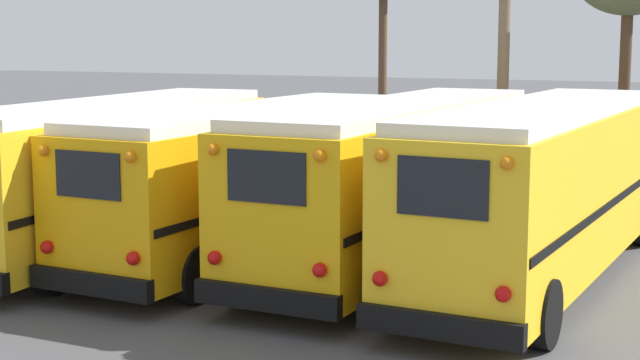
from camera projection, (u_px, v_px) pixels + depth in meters
ground_plane at (326, 257)px, 19.77m from camera, size 160.00×160.00×0.00m
school_bus_0 at (113, 169)px, 20.29m from camera, size 2.89×9.96×3.11m
school_bus_1 at (253, 174)px, 19.77m from camera, size 2.86×10.17×3.02m
school_bus_2 at (400, 175)px, 19.18m from camera, size 2.74×10.88×3.16m
school_bus_3 at (544, 185)px, 17.67m from camera, size 2.94×10.72×3.23m
utility_pole at (504, 38)px, 26.59m from camera, size 1.80×0.32×8.45m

